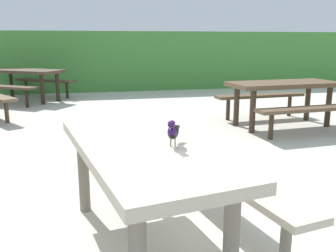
% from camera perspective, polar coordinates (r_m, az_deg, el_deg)
% --- Properties ---
extents(hedge_wall, '(28.00, 1.75, 1.66)m').
position_cam_1_polar(hedge_wall, '(11.28, -10.03, 9.96)').
color(hedge_wall, '#428438').
rests_on(hedge_wall, ground).
extents(picnic_table_foreground, '(1.97, 1.99, 0.74)m').
position_cam_1_polar(picnic_table_foreground, '(2.50, -4.13, -6.78)').
color(picnic_table_foreground, '#B2A893').
rests_on(picnic_table_foreground, ground).
extents(bird_grackle, '(0.14, 0.27, 0.18)m').
position_cam_1_polar(bird_grackle, '(2.33, 0.76, -0.80)').
color(bird_grackle, black).
rests_on(bird_grackle, picnic_table_foreground).
extents(picnic_table_mid_left, '(2.36, 2.35, 0.74)m').
position_cam_1_polar(picnic_table_mid_left, '(9.36, -21.22, 7.01)').
color(picnic_table_mid_left, '#473828').
rests_on(picnic_table_mid_left, ground).
extents(picnic_table_mid_right, '(1.85, 1.81, 0.74)m').
position_cam_1_polar(picnic_table_mid_right, '(6.39, 17.35, 4.87)').
color(picnic_table_mid_right, brown).
rests_on(picnic_table_mid_right, ground).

